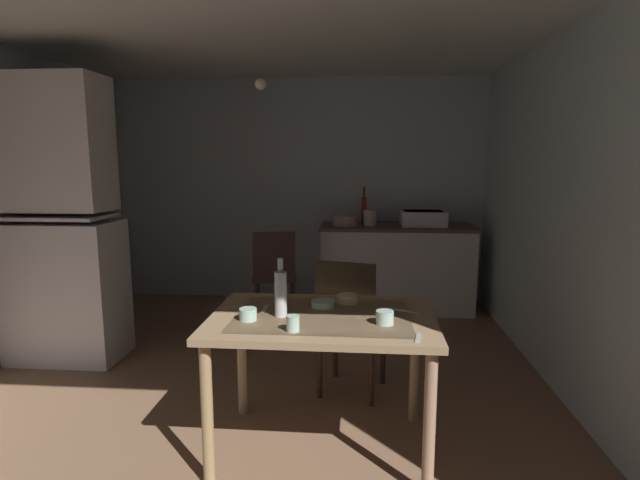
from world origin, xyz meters
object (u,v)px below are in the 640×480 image
glass_bottle (281,292)px  chair_far_side (350,324)px  hutch_cabinet (61,231)px  mixing_bowl_counter (345,221)px  hand_pump (364,208)px  dining_table (322,333)px  sink_basin (423,218)px  teacup_cream (385,317)px  serving_bowl_wide (323,304)px  chair_by_counter (274,274)px

glass_bottle → chair_far_side: bearing=62.8°
hutch_cabinet → mixing_bowl_counter: size_ratio=8.18×
hand_pump → dining_table: hand_pump is taller
sink_basin → hand_pump: size_ratio=1.13×
mixing_bowl_counter → teacup_cream: mixing_bowl_counter is taller
serving_bowl_wide → dining_table: bearing=-87.5°
hutch_cabinet → chair_far_side: hutch_cabinet is taller
chair_far_side → serving_bowl_wide: size_ratio=7.12×
chair_by_counter → sink_basin: bearing=21.4°
chair_far_side → serving_bowl_wide: (-0.14, -0.48, 0.27)m
hutch_cabinet → chair_by_counter: hutch_cabinet is taller
teacup_cream → hand_pump: bearing=91.8°
mixing_bowl_counter → serving_bowl_wide: (-0.04, -2.41, -0.16)m
hand_pump → chair_far_side: 2.10m
sink_basin → hand_pump: 0.60m
chair_by_counter → teacup_cream: 2.37m
sink_basin → hutch_cabinet: bearing=-152.0°
sink_basin → mixing_bowl_counter: (-0.78, -0.05, -0.03)m
chair_by_counter → dining_table: bearing=-73.7°
mixing_bowl_counter → dining_table: size_ratio=0.23×
mixing_bowl_counter → chair_far_side: size_ratio=0.29×
sink_basin → glass_bottle: size_ratio=1.47×
hand_pump → glass_bottle: 2.72m
dining_table → chair_by_counter: (-0.60, 2.05, -0.17)m
hutch_cabinet → chair_by_counter: (1.44, 0.97, -0.53)m
chair_by_counter → glass_bottle: 2.15m
mixing_bowl_counter → hand_pump: bearing=26.6°
hutch_cabinet → chair_far_side: size_ratio=2.34×
dining_table → chair_far_side: chair_far_side is taller
dining_table → chair_far_side: (0.13, 0.63, -0.16)m
sink_basin → serving_bowl_wide: 2.60m
serving_bowl_wide → glass_bottle: size_ratio=0.42×
serving_bowl_wide → hutch_cabinet: bearing=155.3°
hutch_cabinet → teacup_cream: (2.35, -1.20, -0.22)m
sink_basin → teacup_cream: (-0.51, -2.72, -0.17)m
dining_table → chair_far_side: size_ratio=1.26×
hand_pump → hutch_cabinet: bearing=-145.3°
dining_table → serving_bowl_wide: size_ratio=9.00×
dining_table → chair_by_counter: chair_by_counter is taller
sink_basin → hand_pump: hand_pump is taller
dining_table → teacup_cream: bearing=-19.8°
glass_bottle → serving_bowl_wide: bearing=41.4°
hutch_cabinet → hand_pump: hutch_cabinet is taller
hutch_cabinet → chair_by_counter: bearing=33.9°
chair_far_side → serving_bowl_wide: 0.57m
hutch_cabinet → mixing_bowl_counter: (2.07, 1.47, -0.08)m
teacup_cream → chair_by_counter: bearing=112.9°
teacup_cream → serving_bowl_wide: bearing=140.5°
mixing_bowl_counter → teacup_cream: size_ratio=3.02×
hutch_cabinet → teacup_cream: 2.65m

